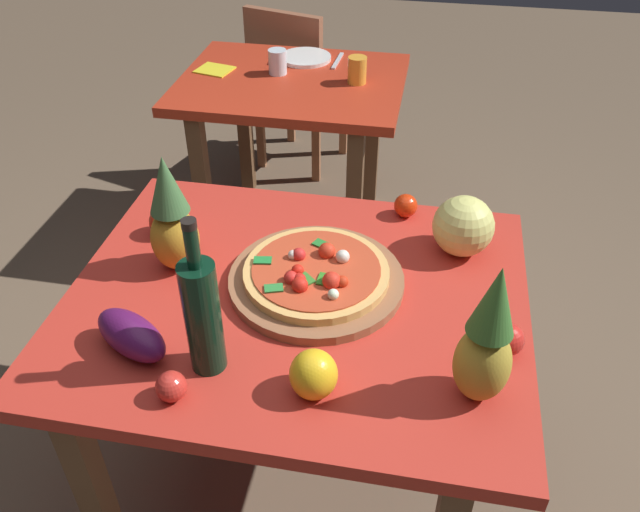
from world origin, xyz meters
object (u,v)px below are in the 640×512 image
Objects in this scene: display_table at (297,323)px; knife_utensil at (338,61)px; pizza at (316,272)px; napkin_folded at (215,70)px; bell_pepper at (314,374)px; wine_bottle at (202,315)px; fork_utensil at (274,56)px; pizza_board at (316,280)px; tomato_beside_pepper at (406,206)px; melon at (463,226)px; tomato_at_corner at (508,339)px; drinking_glass_water at (278,62)px; pineapple_left at (487,342)px; tomato_near_board at (171,386)px; pineapple_right at (172,220)px; eggplant at (131,335)px; dining_chair at (295,80)px; tomato_by_bottle at (164,222)px; dinner_plate at (305,58)px; drinking_glass_juice at (357,70)px; background_table at (292,107)px.

knife_utensil is (-0.15, 1.51, 0.10)m from display_table.
napkin_folded is (-0.67, 1.28, -0.04)m from pizza.
knife_utensil is at bearing 97.75° from bell_pepper.
fork_utensil is (-0.29, 1.77, -0.14)m from wine_bottle.
pizza_board is 0.39m from tomato_beside_pepper.
tomato_at_corner is at bearing -73.43° from melon.
tomato_at_corner is 1.86m from fork_utensil.
drinking_glass_water is at bearing 105.95° from bell_pepper.
tomato_beside_pepper is at bearing 107.33° from pineapple_left.
bell_pepper is 0.29m from tomato_near_board.
pineapple_right reaches higher than bell_pepper.
bell_pepper is 1.88m from fork_utensil.
dining_chair is at bearing 92.93° from eggplant.
drinking_glass_water is 0.27m from napkin_folded.
pizza is at bearing -17.25° from tomato_by_bottle.
knife_utensil is (-0.19, 1.47, -0.04)m from pizza.
pizza is (0.04, 0.05, 0.13)m from display_table.
fork_utensil is at bearing 107.65° from pizza.
tomato_at_corner is at bearing 64.32° from pineapple_left.
pineapple_right reaches higher than pizza.
wine_bottle is at bearing 172.09° from bell_pepper.
pineapple_left is at bearing 128.04° from dining_chair.
wine_bottle reaches higher than tomato_near_board.
melon is 0.88× the size of knife_utensil.
drinking_glass_water reaches higher than dinner_plate.
display_table is 10.62× the size of drinking_glass_juice.
pineapple_left is at bearing -67.80° from dinner_plate.
pineapple_right is at bearing -76.10° from napkin_folded.
display_table is at bearing -79.29° from dinner_plate.
tomato_at_corner is at bearing -69.49° from drinking_glass_juice.
drinking_glass_water is 0.19m from fork_utensil.
drinking_glass_juice is at bearing 79.88° from eggplant.
dining_chair is at bearing 116.27° from melon.
tomato_by_bottle is 0.67m from tomato_beside_pepper.
pineapple_right is at bearing -91.32° from dinner_plate.
pizza is 0.40m from melon.
background_table is at bearing 123.31° from melon.
drinking_glass_water reaches higher than tomato_at_corner.
background_table is 1.27m from melon.
pineapple_left is at bearing -85.26° from melon.
wine_bottle is 3.43× the size of bell_pepper.
wine_bottle is 3.82× the size of drinking_glass_water.
eggplant reaches higher than tomato_by_bottle.
pineapple_left reaches higher than background_table.
pineapple_left is (0.43, -0.23, 0.24)m from display_table.
knife_utensil is at bearing 21.25° from napkin_folded.
drinking_glass_juice is at bearing 86.31° from wine_bottle.
drinking_glass_water is at bearing 105.29° from display_table.
melon is (0.69, -1.04, 0.20)m from background_table.
pineapple_left is (0.73, -1.53, 0.27)m from background_table.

